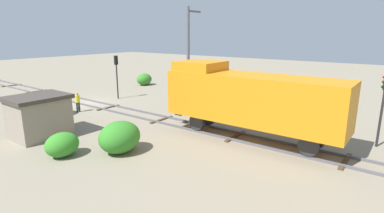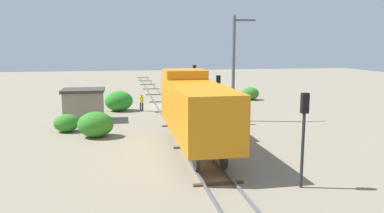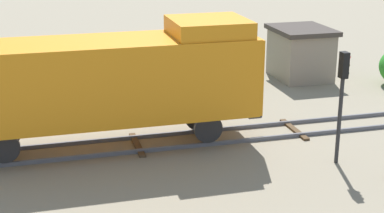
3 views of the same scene
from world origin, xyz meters
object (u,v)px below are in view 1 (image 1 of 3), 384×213
Objects in this scene: traffic_signal_near at (116,69)px; traffic_signal_mid at (187,79)px; worker_near_track at (78,101)px; catenary_mast at (189,55)px; traffic_signal_far at (384,97)px; relay_hut at (39,116)px; locomotive at (249,97)px.

traffic_signal_near is 8.92m from traffic_signal_mid.
catenary_mast is at bearing -102.55° from worker_near_track.
traffic_signal_near is 1.09× the size of traffic_signal_mid.
catenary_mast reaches higher than traffic_signal_mid.
relay_hut is at bearing -57.99° from traffic_signal_far.
catenary_mast is at bearing 168.68° from relay_hut.
catenary_mast reaches higher than worker_near_track.
catenary_mast is (-1.86, 7.79, 1.63)m from traffic_signal_near.
catenary_mast reaches higher than traffic_signal_near.
traffic_signal_near is (-3.20, -16.35, 0.28)m from locomotive.
traffic_signal_mid reaches higher than relay_hut.
worker_near_track is at bearing -143.95° from relay_hut.
worker_near_track is at bearing 15.65° from traffic_signal_near.
traffic_signal_mid is (-0.20, 8.91, -0.24)m from traffic_signal_near.
traffic_signal_near is at bearing -47.04° from worker_near_track.
traffic_signal_mid is 14.13m from traffic_signal_far.
catenary_mast is at bearing -145.94° from traffic_signal_mid.
traffic_signal_mid is at bearing 34.06° from catenary_mast.
traffic_signal_far is at bearing 90.99° from traffic_signal_near.
locomotive is 7.60m from traffic_signal_far.
locomotive is 8.18m from traffic_signal_mid.
traffic_signal_near is 23.04m from traffic_signal_far.
worker_near_track is at bearing -51.70° from traffic_signal_mid.
traffic_signal_far reaches higher than traffic_signal_mid.
locomotive reaches higher than traffic_signal_far.
traffic_signal_mid reaches higher than worker_near_track.
locomotive reaches higher than traffic_signal_near.
traffic_signal_near reaches higher than relay_hut.
traffic_signal_mid is 11.58m from relay_hut.
relay_hut is at bearing -11.32° from catenary_mast.
traffic_signal_far is at bearing 118.30° from locomotive.
traffic_signal_near is 8.18m from catenary_mast.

